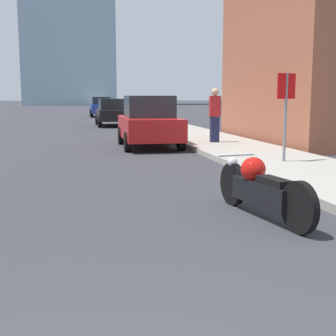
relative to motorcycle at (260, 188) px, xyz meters
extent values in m
cube|color=#9E998E|center=(2.50, 35.55, -0.35)|extent=(2.78, 240.00, 0.15)
cylinder|color=black|center=(-0.13, 0.79, -0.08)|extent=(0.21, 0.68, 0.67)
cylinder|color=black|center=(0.15, -0.89, -0.08)|extent=(0.21, 0.68, 0.67)
cube|color=black|center=(0.01, -0.05, -0.07)|extent=(0.45, 1.31, 0.33)
sphere|color=red|center=(-0.03, 0.20, 0.23)|extent=(0.37, 0.37, 0.37)
cube|color=black|center=(0.05, -0.32, 0.15)|extent=(0.31, 0.62, 0.10)
sphere|color=silver|center=(-0.13, 0.81, 0.26)|extent=(0.16, 0.16, 0.16)
cylinder|color=silver|center=(-0.11, 0.70, 0.39)|extent=(0.62, 0.14, 0.04)
cube|color=red|center=(-0.03, 9.44, 0.24)|extent=(1.86, 3.91, 0.71)
cube|color=#23282D|center=(-0.03, 9.44, 0.95)|extent=(1.55, 1.89, 0.71)
cylinder|color=black|center=(-0.85, 10.66, -0.11)|extent=(0.21, 0.62, 0.62)
cylinder|color=black|center=(0.85, 10.62, -0.11)|extent=(0.21, 0.62, 0.62)
cylinder|color=black|center=(-0.90, 8.26, -0.11)|extent=(0.21, 0.62, 0.62)
cylinder|color=black|center=(0.79, 8.22, -0.11)|extent=(0.21, 0.62, 0.62)
cube|color=black|center=(-0.16, 21.37, 0.23)|extent=(1.85, 4.33, 0.61)
cube|color=#23282D|center=(-0.16, 21.37, 0.85)|extent=(1.57, 2.08, 0.62)
cylinder|color=black|center=(-1.03, 22.71, -0.07)|extent=(0.20, 0.69, 0.69)
cylinder|color=black|center=(0.72, 22.71, -0.07)|extent=(0.20, 0.69, 0.69)
cylinder|color=black|center=(-1.04, 20.03, -0.07)|extent=(0.20, 0.69, 0.69)
cylinder|color=black|center=(0.72, 20.03, -0.07)|extent=(0.20, 0.69, 0.69)
cube|color=#1E3899|center=(-0.06, 33.97, 0.26)|extent=(1.76, 4.43, 0.69)
cube|color=#23282D|center=(-0.06, 33.97, 0.93)|extent=(1.48, 2.14, 0.65)
cylinder|color=black|center=(-0.85, 35.35, -0.09)|extent=(0.21, 0.67, 0.67)
cylinder|color=black|center=(0.77, 35.33, -0.09)|extent=(0.21, 0.67, 0.67)
cylinder|color=black|center=(-0.89, 32.61, -0.09)|extent=(0.21, 0.67, 0.67)
cylinder|color=black|center=(0.73, 32.59, -0.09)|extent=(0.21, 0.67, 0.67)
cylinder|color=slate|center=(2.44, 4.34, 0.78)|extent=(0.07, 0.07, 2.10)
cube|color=red|center=(2.44, 4.34, 1.53)|extent=(0.57, 0.26, 0.60)
cube|color=#1E2347|center=(2.22, 9.26, 0.17)|extent=(0.29, 0.20, 0.88)
cube|color=#B22328|center=(2.22, 9.26, 0.96)|extent=(0.36, 0.20, 0.70)
sphere|color=tan|center=(2.22, 9.26, 1.43)|extent=(0.26, 0.26, 0.26)
camera|label=1|loc=(-2.61, -6.11, 1.28)|focal=50.00mm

